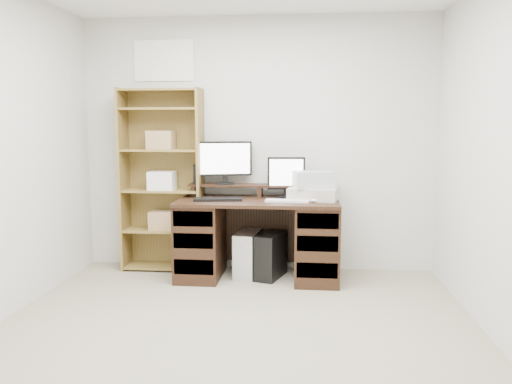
# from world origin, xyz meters

# --- Properties ---
(room) EXTENTS (3.54, 4.04, 2.54)m
(room) POSITION_xyz_m (-0.00, 0.00, 1.25)
(room) COLOR gray
(room) RESTS_ON ground
(desk) EXTENTS (1.50, 0.70, 0.75)m
(desk) POSITION_xyz_m (0.04, 1.64, 0.39)
(desk) COLOR black
(desk) RESTS_ON ground
(riser_shelf) EXTENTS (1.40, 0.22, 0.12)m
(riser_shelf) POSITION_xyz_m (0.04, 1.85, 0.84)
(riser_shelf) COLOR black
(riser_shelf) RESTS_ON desk
(monitor_wide) EXTENTS (0.52, 0.19, 0.42)m
(monitor_wide) POSITION_xyz_m (-0.30, 1.85, 1.10)
(monitor_wide) COLOR black
(monitor_wide) RESTS_ON riser_shelf
(monitor_small) EXTENTS (0.36, 0.15, 0.39)m
(monitor_small) POSITION_xyz_m (0.30, 1.79, 0.96)
(monitor_small) COLOR black
(monitor_small) RESTS_ON desk
(speaker) EXTENTS (0.09, 0.09, 0.19)m
(speaker) POSITION_xyz_m (-0.57, 1.81, 0.97)
(speaker) COLOR black
(speaker) RESTS_ON riser_shelf
(keyboard_black) EXTENTS (0.46, 0.21, 0.02)m
(keyboard_black) POSITION_xyz_m (-0.32, 1.55, 0.76)
(keyboard_black) COLOR black
(keyboard_black) RESTS_ON desk
(keyboard_white) EXTENTS (0.40, 0.15, 0.02)m
(keyboard_white) POSITION_xyz_m (0.32, 1.53, 0.76)
(keyboard_white) COLOR white
(keyboard_white) RESTS_ON desk
(mouse) EXTENTS (0.09, 0.07, 0.03)m
(mouse) POSITION_xyz_m (0.57, 1.54, 0.77)
(mouse) COLOR silver
(mouse) RESTS_ON desk
(printer) EXTENTS (0.50, 0.42, 0.11)m
(printer) POSITION_xyz_m (0.56, 1.69, 0.81)
(printer) COLOR #B4AC9D
(printer) RESTS_ON desk
(basket) EXTENTS (0.41, 0.33, 0.15)m
(basket) POSITION_xyz_m (0.56, 1.69, 0.94)
(basket) COLOR #A6ABB1
(basket) RESTS_ON printer
(tower_silver) EXTENTS (0.25, 0.45, 0.43)m
(tower_silver) POSITION_xyz_m (-0.06, 1.69, 0.21)
(tower_silver) COLOR silver
(tower_silver) RESTS_ON ground
(tower_black) EXTENTS (0.30, 0.46, 0.43)m
(tower_black) POSITION_xyz_m (0.17, 1.66, 0.21)
(tower_black) COLOR black
(tower_black) RESTS_ON ground
(bookshelf) EXTENTS (0.80, 0.30, 1.80)m
(bookshelf) POSITION_xyz_m (-0.93, 1.86, 0.92)
(bookshelf) COLOR olive
(bookshelf) RESTS_ON ground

